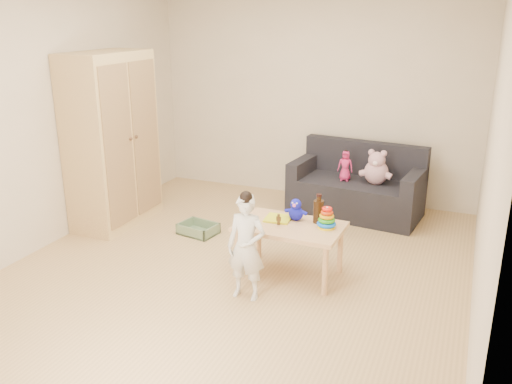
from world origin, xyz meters
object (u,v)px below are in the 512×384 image
at_px(wardrobe, 112,140).
at_px(play_table, 290,250).
at_px(toddler, 246,248).
at_px(sofa, 355,197).

distance_m(wardrobe, play_table, 2.37).
bearing_deg(wardrobe, play_table, -13.06).
height_order(play_table, toddler, toddler).
distance_m(wardrobe, sofa, 2.80).
xyz_separation_m(wardrobe, play_table, (2.20, -0.51, -0.69)).
height_order(wardrobe, toddler, wardrobe).
distance_m(sofa, toddler, 2.30).
bearing_deg(wardrobe, sofa, 26.93).
relative_size(sofa, play_table, 1.60).
relative_size(wardrobe, sofa, 1.28).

